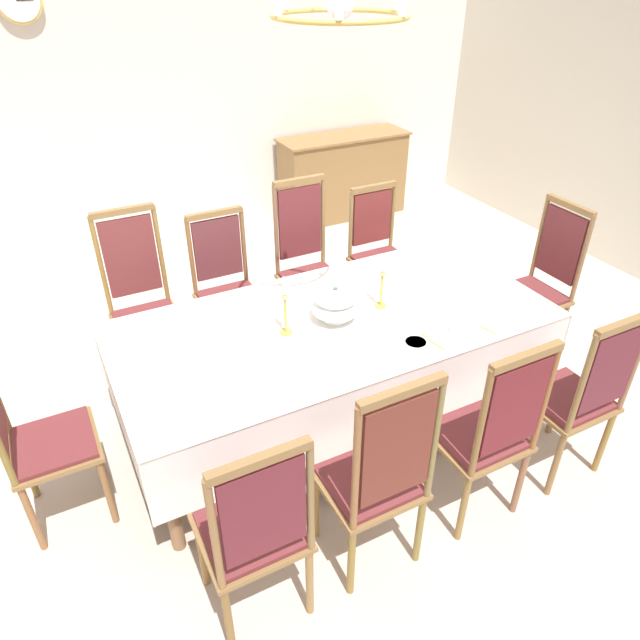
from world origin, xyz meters
name	(u,v)px	position (x,y,z in m)	size (l,w,h in m)	color
ground	(313,392)	(0.00, 0.00, -0.02)	(6.82, 5.87, 0.04)	beige
back_wall	(169,84)	(0.00, 2.98, 1.52)	(6.82, 0.08, 3.03)	silver
dining_table	(335,330)	(0.00, -0.29, 0.68)	(2.55, 1.20, 0.75)	brown
tablecloth	(335,335)	(0.00, -0.29, 0.65)	(2.57, 1.22, 0.42)	white
chair_south_a	(255,529)	(-0.92, -1.30, 0.57)	(0.44, 0.42, 1.11)	olive
chair_north_a	(142,300)	(-0.92, 0.72, 0.60)	(0.44, 0.42, 1.22)	olive
chair_south_b	(378,475)	(-0.33, -1.30, 0.60)	(0.44, 0.42, 1.19)	olive
chair_north_b	(227,286)	(-0.33, 0.71, 0.56)	(0.44, 0.42, 1.09)	brown
chair_south_c	(488,431)	(0.32, -1.30, 0.58)	(0.44, 0.42, 1.13)	brown
chair_north_c	(307,261)	(0.32, 0.72, 0.60)	(0.44, 0.42, 1.21)	olive
chair_south_d	(579,394)	(0.95, -1.30, 0.57)	(0.44, 0.42, 1.11)	brown
chair_north_d	(379,251)	(0.95, 0.71, 0.55)	(0.44, 0.42, 1.06)	brown
chair_head_west	(32,431)	(-1.69, -0.29, 0.60)	(0.42, 0.44, 1.21)	olive
chair_head_east	(540,281)	(1.68, -0.29, 0.58)	(0.42, 0.44, 1.15)	olive
soup_tureen	(335,304)	(0.00, -0.29, 0.86)	(0.28, 0.28, 0.22)	white
candlestick_west	(285,312)	(-0.32, -0.29, 0.90)	(0.07, 0.07, 0.36)	gold
candlestick_east	(382,287)	(0.32, -0.29, 0.89)	(0.07, 0.07, 0.35)	gold
bowl_near_left	(465,329)	(0.59, -0.75, 0.78)	(0.17, 0.17, 0.04)	white
bowl_near_right	(416,343)	(0.26, -0.73, 0.77)	(0.14, 0.14, 0.03)	white
spoon_primary	(477,324)	(0.70, -0.72, 0.76)	(0.05, 0.18, 0.01)	gold
spoon_secondary	(427,338)	(0.36, -0.71, 0.76)	(0.05, 0.18, 0.01)	gold
sideboard	(343,176)	(1.72, 2.66, 0.45)	(1.44, 0.48, 0.90)	olive
mounted_clock	(18,0)	(-1.12, 2.90, 2.25)	(0.35, 0.06, 0.35)	#D1B251
chandelier	(340,12)	(0.00, -0.29, 2.35)	(0.63, 0.62, 0.66)	gold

